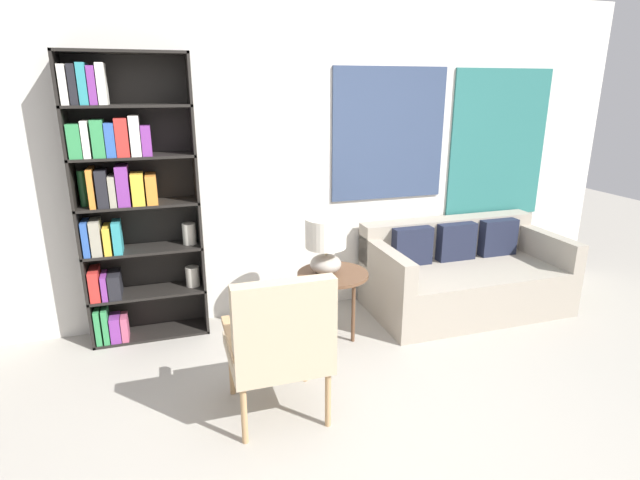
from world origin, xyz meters
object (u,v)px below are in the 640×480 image
Objects in this scene: couch at (462,275)px; side_table at (333,280)px; table_lamp at (326,242)px; bookshelf at (124,197)px; armchair at (280,340)px.

couch is 3.04× the size of side_table.
side_table is 1.30× the size of table_lamp.
bookshelf is 1.26× the size of couch.
armchair is (0.85, -1.39, -0.61)m from bookshelf.
side_table is (0.62, 0.87, -0.03)m from armchair.
bookshelf is 1.54m from table_lamp.
couch is at bearing 10.25° from side_table.
bookshelf reaches higher than couch.
side_table is (1.47, -0.53, -0.64)m from bookshelf.
couch is at bearing -5.88° from bookshelf.
couch reaches higher than side_table.
table_lamp is (0.57, 0.88, 0.27)m from armchair.
armchair is 2.26m from couch.
armchair is 1.07m from side_table.
table_lamp is (-0.05, 0.01, 0.31)m from side_table.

